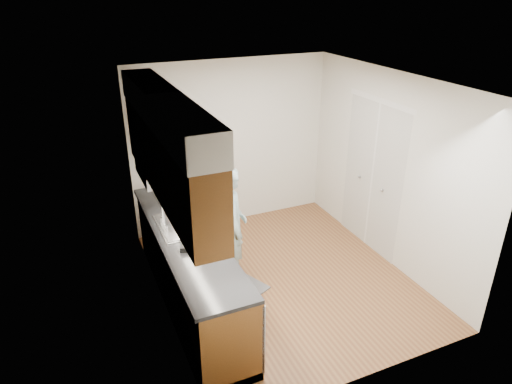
# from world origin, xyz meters

# --- Properties ---
(floor) EXTENTS (3.50, 3.50, 0.00)m
(floor) POSITION_xyz_m (0.00, 0.00, 0.00)
(floor) COLOR brown
(floor) RESTS_ON ground
(ceiling) EXTENTS (3.50, 3.50, 0.00)m
(ceiling) POSITION_xyz_m (0.00, 0.00, 2.50)
(ceiling) COLOR white
(ceiling) RESTS_ON wall_left
(wall_left) EXTENTS (0.02, 3.50, 2.50)m
(wall_left) POSITION_xyz_m (-1.50, 0.00, 1.25)
(wall_left) COLOR silver
(wall_left) RESTS_ON floor
(wall_right) EXTENTS (0.02, 3.50, 2.50)m
(wall_right) POSITION_xyz_m (1.50, 0.00, 1.25)
(wall_right) COLOR silver
(wall_right) RESTS_ON floor
(wall_back) EXTENTS (3.00, 0.02, 2.50)m
(wall_back) POSITION_xyz_m (0.00, 1.75, 1.25)
(wall_back) COLOR silver
(wall_back) RESTS_ON floor
(counter) EXTENTS (0.64, 2.80, 1.30)m
(counter) POSITION_xyz_m (-1.20, -0.00, 0.49)
(counter) COLOR brown
(counter) RESTS_ON floor
(upper_cabinets) EXTENTS (0.47, 2.80, 1.21)m
(upper_cabinets) POSITION_xyz_m (-1.33, 0.05, 1.95)
(upper_cabinets) COLOR brown
(upper_cabinets) RESTS_ON wall_left
(closet_door) EXTENTS (0.02, 1.22, 2.05)m
(closet_door) POSITION_xyz_m (1.49, 0.30, 1.02)
(closet_door) COLOR silver
(closet_door) RESTS_ON wall_right
(floor_mat) EXTENTS (0.79, 0.97, 0.02)m
(floor_mat) POSITION_xyz_m (-0.62, 0.15, 0.01)
(floor_mat) COLOR slate
(floor_mat) RESTS_ON floor
(person) EXTENTS (0.51, 0.68, 1.77)m
(person) POSITION_xyz_m (-0.62, 0.15, 0.90)
(person) COLOR #8CA8AA
(person) RESTS_ON floor_mat
(soap_bottle_a) EXTENTS (0.12, 0.12, 0.27)m
(soap_bottle_a) POSITION_xyz_m (-1.14, 0.79, 1.08)
(soap_bottle_a) COLOR silver
(soap_bottle_a) RESTS_ON counter
(soap_bottle_b) EXTENTS (0.14, 0.14, 0.21)m
(soap_bottle_b) POSITION_xyz_m (-1.12, 0.67, 1.05)
(soap_bottle_b) COLOR silver
(soap_bottle_b) RESTS_ON counter
(soap_bottle_c) EXTENTS (0.16, 0.16, 0.15)m
(soap_bottle_c) POSITION_xyz_m (-1.24, 1.01, 1.01)
(soap_bottle_c) COLOR silver
(soap_bottle_c) RESTS_ON counter
(soda_can) EXTENTS (0.09, 0.09, 0.13)m
(soda_can) POSITION_xyz_m (-1.13, 0.51, 1.01)
(soda_can) COLOR #A51C30
(soda_can) RESTS_ON counter
(steel_can) EXTENTS (0.09, 0.09, 0.13)m
(steel_can) POSITION_xyz_m (-1.09, 0.73, 1.01)
(steel_can) COLOR #A5A5AA
(steel_can) RESTS_ON counter
(dish_rack) EXTENTS (0.44, 0.40, 0.06)m
(dish_rack) POSITION_xyz_m (-1.16, -0.28, 0.97)
(dish_rack) COLOR black
(dish_rack) RESTS_ON counter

